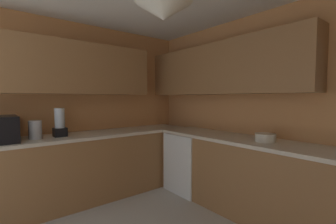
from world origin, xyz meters
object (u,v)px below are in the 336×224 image
at_px(bowl, 265,138).
at_px(blender_appliance, 60,124).
at_px(kettle, 35,130).
at_px(dishwasher, 191,162).

xyz_separation_m(bowl, blender_appliance, (-1.81, -1.71, 0.12)).
xyz_separation_m(kettle, blender_appliance, (-0.02, 0.28, 0.05)).
xyz_separation_m(kettle, bowl, (1.79, 1.99, -0.07)).
relative_size(dishwasher, blender_appliance, 2.40).
bearing_deg(kettle, blender_appliance, 94.11).
bearing_deg(bowl, dishwasher, -178.51).
height_order(dishwasher, kettle, kettle).
bearing_deg(kettle, bowl, 48.08).
bearing_deg(blender_appliance, dishwasher, 68.61).
distance_m(kettle, bowl, 2.68).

